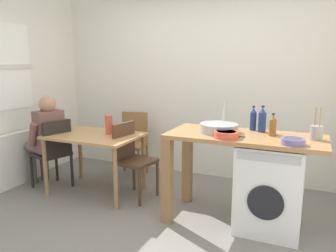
{
  "coord_description": "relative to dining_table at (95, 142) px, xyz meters",
  "views": [
    {
      "loc": [
        1.53,
        -2.75,
        1.63
      ],
      "look_at": [
        0.12,
        0.45,
        0.94
      ],
      "focal_mm": 35.69,
      "sensor_mm": 36.0,
      "label": 1
    }
  ],
  "objects": [
    {
      "name": "wall_back",
      "position": [
        0.9,
        1.22,
        0.71
      ],
      "size": [
        4.6,
        0.1,
        2.7
      ],
      "primitive_type": "cube",
      "color": "silver",
      "rests_on": "ground_plane"
    },
    {
      "name": "tap",
      "position": [
        1.58,
        0.09,
        0.42
      ],
      "size": [
        0.02,
        0.02,
        0.28
      ],
      "primitive_type": "cylinder",
      "color": "#B2B2B7",
      "rests_on": "kitchen_counter"
    },
    {
      "name": "sink_basin",
      "position": [
        1.58,
        -0.09,
        0.32
      ],
      "size": [
        0.38,
        0.38,
        0.09
      ],
      "primitive_type": "cylinder",
      "color": "#9EA0A5",
      "rests_on": "kitchen_counter"
    },
    {
      "name": "chair_opposite",
      "position": [
        0.48,
        0.06,
        -0.14
      ],
      "size": [
        0.45,
        0.45,
        0.9
      ],
      "rotation": [
        0.0,
        0.0,
        -1.71
      ],
      "color": "#4C3323",
      "rests_on": "ground_plane"
    },
    {
      "name": "seated_person",
      "position": [
        -0.7,
        -0.08,
        0.03
      ],
      "size": [
        0.55,
        0.54,
        1.2
      ],
      "rotation": [
        0.0,
        0.0,
        1.29
      ],
      "color": "#595651",
      "rests_on": "ground_plane"
    },
    {
      "name": "bottle_clear_small",
      "position": [
        2.09,
        -0.02,
        0.38
      ],
      "size": [
        0.07,
        0.07,
        0.22
      ],
      "color": "brown",
      "rests_on": "kitchen_counter"
    },
    {
      "name": "utensil_crock",
      "position": [
        2.47,
        -0.04,
        0.35
      ],
      "size": [
        0.11,
        0.11,
        0.3
      ],
      "color": "gray",
      "rests_on": "kitchen_counter"
    },
    {
      "name": "chair_spare_by_wall",
      "position": [
        0.09,
        0.77,
        -0.14
      ],
      "size": [
        0.46,
        0.46,
        0.9
      ],
      "rotation": [
        0.0,
        0.0,
        3.3
      ],
      "color": "olive",
      "rests_on": "ground_plane"
    },
    {
      "name": "dining_table",
      "position": [
        0.0,
        0.0,
        0.0
      ],
      "size": [
        1.1,
        0.76,
        0.74
      ],
      "color": "tan",
      "rests_on": "ground_plane"
    },
    {
      "name": "ground_plane",
      "position": [
        0.9,
        -0.53,
        -0.64
      ],
      "size": [
        5.46,
        5.46,
        0.0
      ],
      "primitive_type": "plane",
      "color": "slate"
    },
    {
      "name": "chair_person_seat",
      "position": [
        -0.55,
        -0.12,
        -0.14
      ],
      "size": [
        0.49,
        0.49,
        0.9
      ],
      "rotation": [
        0.0,
        0.0,
        1.29
      ],
      "color": "black",
      "rests_on": "ground_plane"
    },
    {
      "name": "kitchen_counter",
      "position": [
        1.63,
        -0.09,
        0.12
      ],
      "size": [
        1.5,
        0.68,
        0.92
      ],
      "color": "#9E7042",
      "rests_on": "ground_plane"
    },
    {
      "name": "washing_machine",
      "position": [
        2.1,
        -0.09,
        -0.21
      ],
      "size": [
        0.6,
        0.61,
        0.86
      ],
      "color": "silver",
      "rests_on": "ground_plane"
    },
    {
      "name": "bottle_tall_green",
      "position": [
        1.87,
        0.17,
        0.39
      ],
      "size": [
        0.06,
        0.06,
        0.25
      ],
      "color": "navy",
      "rests_on": "kitchen_counter"
    },
    {
      "name": "bottle_squat_brown",
      "position": [
        1.97,
        0.12,
        0.4
      ],
      "size": [
        0.08,
        0.08,
        0.27
      ],
      "color": "navy",
      "rests_on": "kitchen_counter"
    },
    {
      "name": "vase",
      "position": [
        0.15,
        0.1,
        0.21
      ],
      "size": [
        0.09,
        0.09,
        0.23
      ],
      "primitive_type": "cylinder",
      "color": "#D84C38",
      "rests_on": "dining_table"
    },
    {
      "name": "radiator",
      "position": [
        -1.12,
        -0.23,
        -0.29
      ],
      "size": [
        0.1,
        0.8,
        0.7
      ],
      "primitive_type": "cube",
      "color": "white",
      "rests_on": "ground_plane"
    },
    {
      "name": "colander",
      "position": [
        2.29,
        -0.31,
        0.31
      ],
      "size": [
        0.2,
        0.2,
        0.06
      ],
      "color": "slate",
      "rests_on": "kitchen_counter"
    },
    {
      "name": "mixing_bowl",
      "position": [
        1.71,
        -0.29,
        0.31
      ],
      "size": [
        0.23,
        0.23,
        0.06
      ],
      "color": "#D84C38",
      "rests_on": "kitchen_counter"
    },
    {
      "name": "scissors",
      "position": [
        1.79,
        -0.19,
        0.28
      ],
      "size": [
        0.15,
        0.06,
        0.01
      ],
      "color": "#B2B2B7",
      "rests_on": "kitchen_counter"
    }
  ]
}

